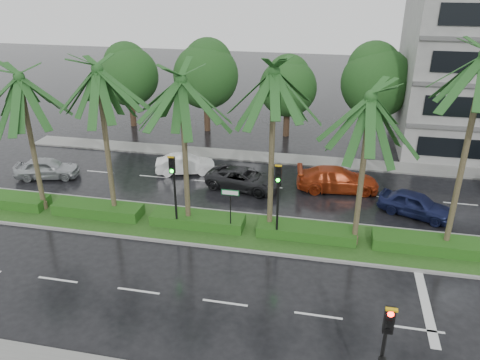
% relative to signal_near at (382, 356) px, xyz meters
% --- Properties ---
extents(ground, '(120.00, 120.00, 0.00)m').
position_rel_signal_near_xyz_m(ground, '(-6.00, 9.39, -2.50)').
color(ground, black).
rests_on(ground, ground).
extents(far_sidewalk, '(40.00, 2.00, 0.12)m').
position_rel_signal_near_xyz_m(far_sidewalk, '(-6.00, 21.39, -2.44)').
color(far_sidewalk, slate).
rests_on(far_sidewalk, ground).
extents(median, '(36.00, 4.00, 0.15)m').
position_rel_signal_near_xyz_m(median, '(-6.00, 10.39, -2.42)').
color(median, gray).
rests_on(median, ground).
extents(hedge, '(35.20, 1.40, 0.60)m').
position_rel_signal_near_xyz_m(hedge, '(-6.00, 10.39, -2.05)').
color(hedge, '#144614').
rests_on(hedge, median).
extents(lane_markings, '(34.00, 13.06, 0.01)m').
position_rel_signal_near_xyz_m(lane_markings, '(-2.96, 8.96, -2.50)').
color(lane_markings, silver).
rests_on(lane_markings, ground).
extents(palm_row, '(26.30, 4.20, 10.54)m').
position_rel_signal_near_xyz_m(palm_row, '(-7.24, 10.41, 5.41)').
color(palm_row, '#453C28').
rests_on(palm_row, median).
extents(signal_near, '(0.34, 0.45, 4.36)m').
position_rel_signal_near_xyz_m(signal_near, '(0.00, 0.00, 0.00)').
color(signal_near, black).
rests_on(signal_near, near_sidewalk).
extents(signal_median_left, '(0.34, 0.42, 4.36)m').
position_rel_signal_near_xyz_m(signal_median_left, '(-10.00, 9.69, 0.49)').
color(signal_median_left, black).
rests_on(signal_median_left, median).
extents(signal_median_right, '(0.34, 0.42, 4.36)m').
position_rel_signal_near_xyz_m(signal_median_right, '(-4.50, 9.69, 0.49)').
color(signal_median_right, black).
rests_on(signal_median_right, median).
extents(street_sign, '(0.95, 0.09, 2.60)m').
position_rel_signal_near_xyz_m(street_sign, '(-7.00, 9.87, -0.38)').
color(street_sign, black).
rests_on(street_sign, median).
extents(bg_trees, '(33.10, 5.61, 8.10)m').
position_rel_signal_near_xyz_m(bg_trees, '(-6.09, 26.98, 2.40)').
color(bg_trees, '#332217').
rests_on(bg_trees, ground).
extents(car_silver, '(2.71, 4.52, 1.44)m').
position_rel_signal_near_xyz_m(car_silver, '(-21.01, 14.76, -1.78)').
color(car_silver, '#ABAFB3').
rests_on(car_silver, ground).
extents(car_white, '(2.54, 4.31, 1.34)m').
position_rel_signal_near_xyz_m(car_white, '(-11.99, 17.46, -1.83)').
color(car_white, white).
rests_on(car_white, ground).
extents(car_darkgrey, '(3.10, 5.25, 1.37)m').
position_rel_signal_near_xyz_m(car_darkgrey, '(-7.49, 15.85, -1.82)').
color(car_darkgrey, '#242427').
rests_on(car_darkgrey, ground).
extents(car_red, '(2.75, 5.46, 1.52)m').
position_rel_signal_near_xyz_m(car_red, '(-1.50, 16.84, -1.74)').
color(car_red, '#A73312').
rests_on(car_red, ground).
extents(car_blue, '(3.18, 4.51, 1.42)m').
position_rel_signal_near_xyz_m(car_blue, '(3.00, 14.32, -1.79)').
color(car_blue, '#181F4A').
rests_on(car_blue, ground).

